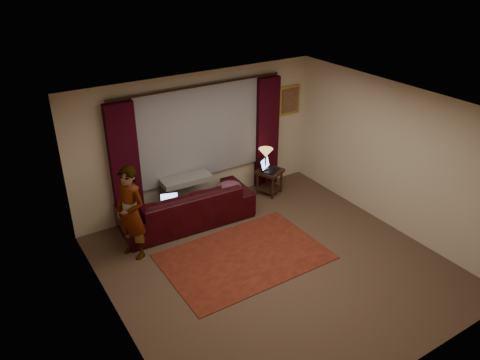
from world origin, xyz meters
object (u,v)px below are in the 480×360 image
at_px(sofa, 186,199).
at_px(laptop_table, 271,165).
at_px(laptop_sofa, 170,202).
at_px(person, 131,213).
at_px(end_table, 269,182).
at_px(tiffany_lamp, 266,159).

bearing_deg(sofa, laptop_table, -174.97).
height_order(laptop_sofa, laptop_table, laptop_table).
bearing_deg(person, laptop_sofa, 86.11).
height_order(end_table, laptop_table, laptop_table).
distance_m(laptop_sofa, end_table, 2.36).
bearing_deg(end_table, person, -170.02).
height_order(laptop_table, person, person).
bearing_deg(laptop_sofa, person, -140.48).
height_order(end_table, person, person).
xyz_separation_m(end_table, laptop_table, (-0.00, -0.03, 0.40)).
bearing_deg(laptop_sofa, sofa, 41.54).
height_order(end_table, tiffany_lamp, tiffany_lamp).
bearing_deg(end_table, tiffany_lamp, 136.31).
bearing_deg(end_table, sofa, -177.04).
distance_m(laptop_sofa, laptop_table, 2.33).
relative_size(laptop_table, person, 0.25).
bearing_deg(end_table, laptop_table, -97.36).
height_order(sofa, tiffany_lamp, tiffany_lamp).
relative_size(laptop_sofa, end_table, 0.69).
xyz_separation_m(sofa, laptop_table, (1.93, 0.07, 0.17)).
bearing_deg(person, end_table, 75.97).
bearing_deg(tiffany_lamp, person, -168.66).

